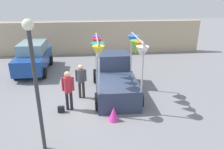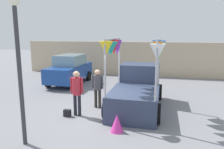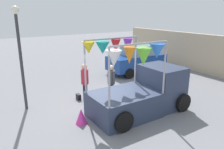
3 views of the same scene
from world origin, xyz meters
name	(u,v)px [view 1 (image 1 of 3)]	position (x,y,z in m)	size (l,w,h in m)	color
ground_plane	(95,103)	(0.00, 0.00, 0.00)	(60.00, 60.00, 0.00)	slate
vendor_truck	(115,75)	(1.06, 1.14, 0.93)	(2.52, 4.12, 3.05)	#2D3851
parked_car	(33,57)	(-3.76, 4.71, 0.94)	(1.88, 4.00, 1.88)	navy
person_customer	(68,87)	(-1.13, -0.47, 1.10)	(0.53, 0.34, 1.80)	black
person_vendor	(81,78)	(-0.62, 0.63, 1.03)	(0.53, 0.34, 1.70)	#2D2823
handbag	(61,109)	(-1.48, -0.67, 0.14)	(0.28, 0.16, 0.28)	black
street_lamp	(34,72)	(-1.77, -2.98, 2.75)	(0.32, 0.32, 4.26)	#333338
brick_boundary_wall	(91,38)	(0.00, 8.56, 1.30)	(18.00, 0.36, 2.60)	tan
folded_kite_bundle_magenta	(114,114)	(0.71, -1.54, 0.30)	(0.44, 0.44, 0.60)	#D83399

